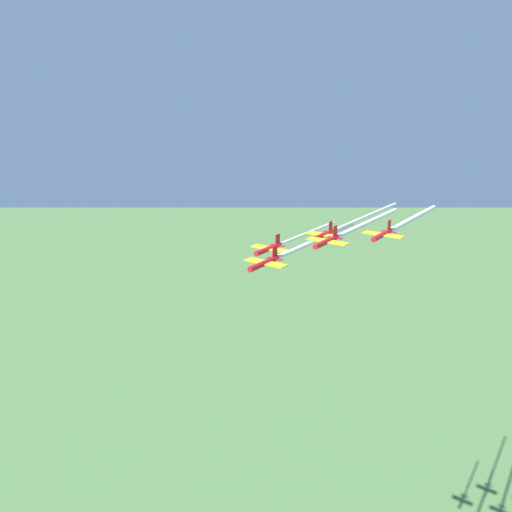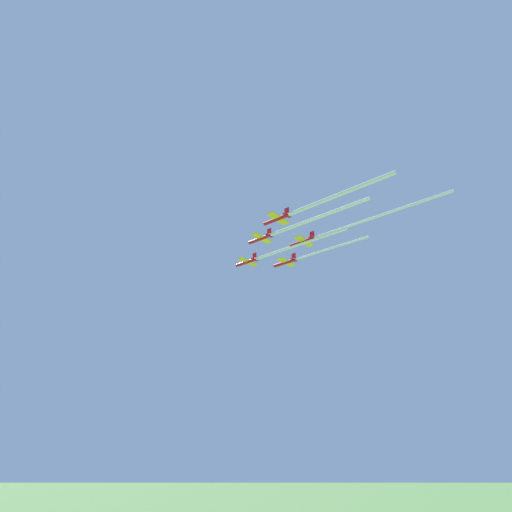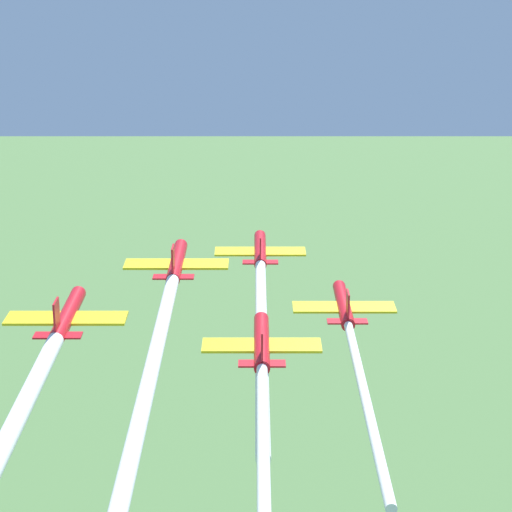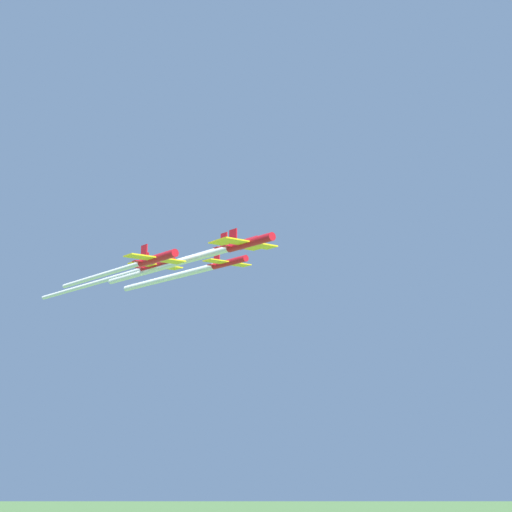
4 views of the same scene
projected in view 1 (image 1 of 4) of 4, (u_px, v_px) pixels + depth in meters
The scene contains 10 objects.
jet_0 at pixel (265, 263), 113.25m from camera, with size 9.84×9.99×3.68m.
jet_1 at pixel (327, 241), 118.76m from camera, with size 9.84×9.99×3.68m.
jet_2 at pixel (269, 248), 129.24m from camera, with size 9.84×9.99×3.68m.
jet_3 at pixel (383, 235), 125.24m from camera, with size 9.84×9.99×3.68m.
jet_4 at pixel (323, 235), 135.13m from camera, with size 9.84×9.99×3.68m.
smoke_trail_0 at pixel (319, 239), 133.50m from camera, with size 26.65×33.41×1.10m.
smoke_trail_1 at pixel (369, 222), 138.54m from camera, with size 25.98×32.52×1.19m.
smoke_trail_2 at pixel (309, 233), 145.58m from camera, with size 20.25×25.39×0.81m.
smoke_trail_3 at pixel (414, 218), 144.13m from camera, with size 24.69×30.83×1.33m.
smoke_trail_4 at pixel (367, 216), 158.44m from camera, with size 31.35×39.44×0.90m.
Camera 1 is at (62.66, -85.11, 197.09)m, focal length 35.00 mm.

